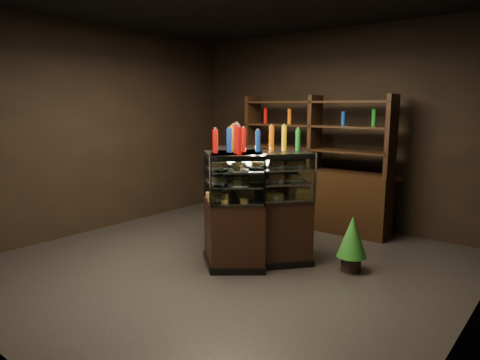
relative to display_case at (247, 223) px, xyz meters
The scene contains 7 objects.
ground 0.53m from the display_case, 104.85° to the right, with size 5.00×5.00×0.00m, color black.
room_shell 1.52m from the display_case, 104.85° to the right, with size 5.02×5.02×3.01m.
display_case is the anchor object (origin of this frame).
food_display 0.59m from the display_case, 89.78° to the right, with size 1.16×0.97×0.42m.
bottles_top 1.02m from the display_case, 90.22° to the left, with size 0.99×0.83×0.30m.
potted_conifer 1.23m from the display_case, 21.71° to the left, with size 0.33×0.33×0.72m.
back_shelving 1.79m from the display_case, 93.81° to the left, with size 2.35×0.50×2.00m.
Camera 1 is at (3.14, -3.65, 1.84)m, focal length 32.00 mm.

